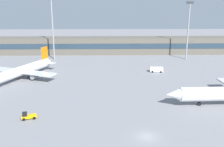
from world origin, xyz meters
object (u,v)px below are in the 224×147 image
airplane_mid (20,72)px  baggage_tug_yellow (28,116)px  service_van_white (156,69)px  floodlight_tower_west (52,25)px  floodlight_tower_east (188,27)px

airplane_mid → baggage_tug_yellow: 36.65m
airplane_mid → service_van_white: airplane_mid is taller
baggage_tug_yellow → service_van_white: (39.54, 43.73, 0.31)m
floodlight_tower_west → floodlight_tower_east: bearing=-1.4°
airplane_mid → floodlight_tower_east: 80.98m
baggage_tug_yellow → floodlight_tower_west: (-7.21, 70.46, 16.33)m
baggage_tug_yellow → floodlight_tower_west: size_ratio=0.13×
floodlight_tower_west → service_van_white: bearing=-29.8°
service_van_white → floodlight_tower_west: floodlight_tower_west is taller
service_van_white → floodlight_tower_east: bearing=51.8°
service_van_white → floodlight_tower_west: bearing=150.2°
baggage_tug_yellow → floodlight_tower_east: (59.29, 68.82, 15.37)m
service_van_white → floodlight_tower_west: (-46.75, 26.73, 16.01)m
airplane_mid → floodlight_tower_east: size_ratio=1.33×
baggage_tug_yellow → service_van_white: 58.95m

